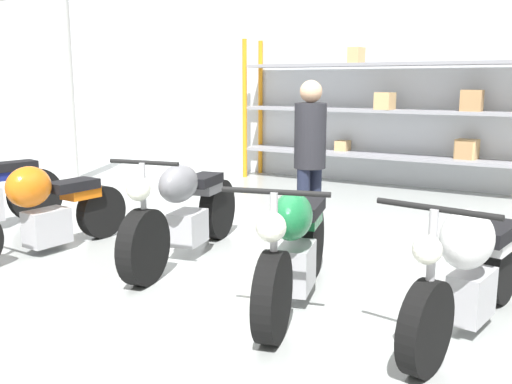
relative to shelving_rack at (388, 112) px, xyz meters
The scene contains 9 objects.
ground_plane 5.08m from the shelving_rack, 86.95° to the right, with size 30.00×30.00×0.00m, color #9EA3A0.
back_wall 0.74m from the shelving_rack, 53.84° to the left, with size 30.00×0.08×3.60m.
shelving_rack is the anchor object (origin of this frame).
support_pillar 5.29m from the shelving_rack, 154.11° to the right, with size 0.28×0.28×3.60m.
motorcycle_orange 5.61m from the shelving_rack, 108.47° to the right, with size 0.72×2.05×1.01m.
motorcycle_grey 4.76m from the shelving_rack, 95.44° to the right, with size 0.73×2.17×1.05m.
motorcycle_green 5.31m from the shelving_rack, 79.26° to the right, with size 0.82×1.94×1.01m.
motorcycle_white 5.56m from the shelving_rack, 66.13° to the right, with size 0.72×1.99×1.00m.
person_browsing 3.73m from the shelving_rack, 83.81° to the right, with size 0.40×0.40×1.70m.
Camera 1 is at (2.58, -3.95, 1.68)m, focal length 40.00 mm.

